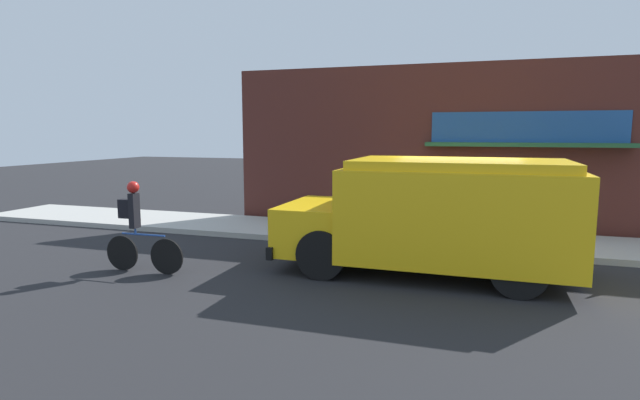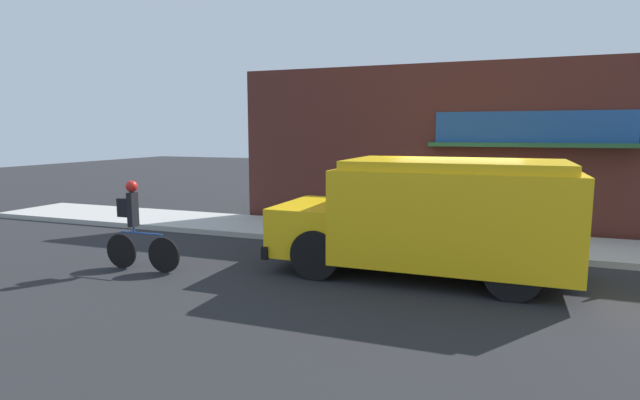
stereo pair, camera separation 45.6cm
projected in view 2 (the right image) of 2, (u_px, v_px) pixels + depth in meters
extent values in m
plane|color=#232326|center=(456.00, 256.00, 10.82)|extent=(70.00, 70.00, 0.00)
cube|color=#ADAAA3|center=(461.00, 241.00, 11.96)|extent=(28.00, 2.47, 0.14)
cube|color=#4C231E|center=(469.00, 149.00, 13.06)|extent=(12.94, 0.18, 4.46)
cube|color=#1E4C93|center=(531.00, 128.00, 12.37)|extent=(4.66, 0.05, 0.82)
cube|color=#235633|center=(531.00, 145.00, 12.19)|extent=(4.90, 0.55, 0.10)
cube|color=yellow|center=(454.00, 215.00, 9.11)|extent=(4.12, 2.39, 1.68)
cube|color=yellow|center=(316.00, 226.00, 10.10)|extent=(1.28, 2.20, 0.92)
cube|color=yellow|center=(456.00, 165.00, 8.98)|extent=(3.79, 2.20, 0.17)
cube|color=black|center=(289.00, 241.00, 10.35)|extent=(0.12, 2.34, 0.24)
cube|color=red|center=(407.00, 198.00, 10.83)|extent=(0.02, 0.44, 0.44)
cylinder|color=black|center=(349.00, 233.00, 10.97)|extent=(0.91, 0.26, 0.91)
cylinder|color=black|center=(316.00, 255.00, 9.04)|extent=(0.91, 0.26, 0.91)
cylinder|color=black|center=(512.00, 245.00, 9.81)|extent=(0.91, 0.26, 0.91)
cylinder|color=black|center=(513.00, 273.00, 7.88)|extent=(0.91, 0.26, 0.91)
cylinder|color=black|center=(164.00, 255.00, 9.48)|extent=(0.68, 0.06, 0.68)
cylinder|color=black|center=(121.00, 251.00, 9.80)|extent=(0.68, 0.06, 0.68)
cylinder|color=#234793|center=(141.00, 233.00, 9.59)|extent=(0.94, 0.06, 0.04)
cylinder|color=#234793|center=(134.00, 230.00, 9.63)|extent=(0.04, 0.04, 0.12)
cube|color=black|center=(133.00, 210.00, 9.58)|extent=(0.12, 0.20, 0.66)
sphere|color=red|center=(132.00, 186.00, 9.52)|extent=(0.23, 0.23, 0.23)
cube|color=black|center=(125.00, 208.00, 9.64)|extent=(0.26, 0.15, 0.36)
cylinder|color=slate|center=(469.00, 215.00, 12.49)|extent=(0.47, 0.47, 0.92)
cylinder|color=black|center=(469.00, 196.00, 12.43)|extent=(0.48, 0.48, 0.04)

